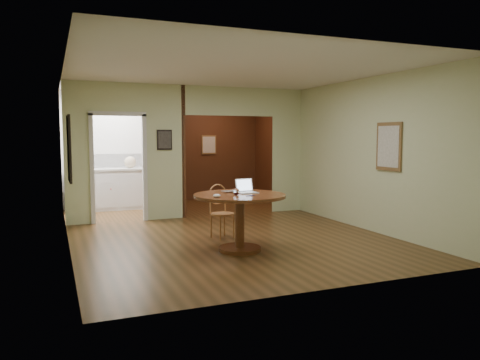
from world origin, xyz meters
name	(u,v)px	position (x,y,z in m)	size (l,w,h in m)	color
floor	(239,242)	(0.00, 0.00, 0.00)	(5.00, 5.00, 0.00)	#422C13
room_shell	(164,154)	(-0.47, 3.10, 1.29)	(5.20, 7.50, 5.00)	silver
dining_table	(240,209)	(-0.19, -0.53, 0.62)	(1.33, 1.33, 0.83)	brown
chair	(220,208)	(-0.15, 0.43, 0.49)	(0.46, 0.46, 0.88)	#AF753E
open_laptop	(246,189)	(-0.05, -0.40, 0.89)	(0.32, 0.30, 0.21)	white
closed_laptop	(234,192)	(-0.20, -0.30, 0.85)	(0.33, 0.21, 0.03)	#B6B6BB
mouse	(217,196)	(-0.63, -0.76, 0.86)	(0.12, 0.06, 0.05)	white
wine_glass	(236,191)	(-0.27, -0.59, 0.88)	(0.09, 0.09, 0.10)	white
pen	(251,196)	(-0.13, -0.77, 0.84)	(0.01, 0.01, 0.14)	navy
kitchen_cabinet	(116,189)	(-1.35, 4.20, 0.47)	(2.06, 0.60, 0.94)	silver
grocery_bag	(130,162)	(-1.02, 4.20, 1.07)	(0.27, 0.23, 0.27)	#C4B18F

